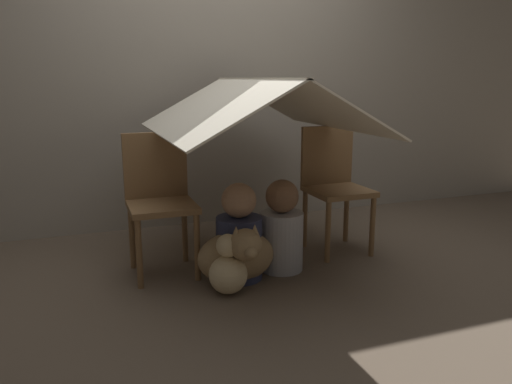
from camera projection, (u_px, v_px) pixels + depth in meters
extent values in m
plane|color=brown|center=(264.00, 269.00, 3.16)|extent=(8.80, 8.80, 0.00)
cube|color=gray|center=(211.00, 69.00, 3.96)|extent=(7.00, 0.05, 2.50)
cylinder|color=brown|center=(139.00, 254.00, 2.83)|extent=(0.04, 0.04, 0.41)
cylinder|color=brown|center=(197.00, 247.00, 2.94)|extent=(0.04, 0.04, 0.41)
cylinder|color=brown|center=(132.00, 237.00, 3.14)|extent=(0.04, 0.04, 0.41)
cylinder|color=brown|center=(185.00, 231.00, 3.25)|extent=(0.04, 0.04, 0.41)
cube|color=brown|center=(162.00, 207.00, 2.99)|extent=(0.40, 0.40, 0.04)
cube|color=brown|center=(155.00, 165.00, 3.10)|extent=(0.39, 0.03, 0.41)
cylinder|color=brown|center=(328.00, 232.00, 3.23)|extent=(0.04, 0.04, 0.41)
cylinder|color=brown|center=(372.00, 227.00, 3.35)|extent=(0.04, 0.04, 0.41)
cylinder|color=brown|center=(305.00, 219.00, 3.54)|extent=(0.04, 0.04, 0.41)
cylinder|color=brown|center=(346.00, 214.00, 3.65)|extent=(0.04, 0.04, 0.41)
cube|color=brown|center=(339.00, 191.00, 3.39)|extent=(0.40, 0.40, 0.04)
cube|color=brown|center=(327.00, 155.00, 3.51)|extent=(0.39, 0.03, 0.41)
cube|color=silver|center=(209.00, 106.00, 2.96)|extent=(0.61, 1.48, 0.33)
cube|color=silver|center=(300.00, 105.00, 3.16)|extent=(0.61, 1.48, 0.33)
cube|color=silver|center=(256.00, 79.00, 3.02)|extent=(0.04, 1.48, 0.01)
cylinder|color=#2D3351|center=(239.00, 248.00, 2.98)|extent=(0.27, 0.27, 0.38)
sphere|color=#9E7556|center=(239.00, 200.00, 2.91)|extent=(0.21, 0.21, 0.21)
cylinder|color=#B2B2B7|center=(282.00, 241.00, 3.11)|extent=(0.27, 0.27, 0.37)
sphere|color=brown|center=(282.00, 196.00, 3.05)|extent=(0.21, 0.21, 0.21)
ellipsoid|color=#9E7F56|center=(236.00, 257.00, 2.93)|extent=(0.46, 0.26, 0.31)
sphere|color=#9E7F56|center=(246.00, 245.00, 2.74)|extent=(0.18, 0.18, 0.18)
ellipsoid|color=#9E7F56|center=(251.00, 253.00, 2.67)|extent=(0.07, 0.09, 0.06)
cone|color=#9E7F56|center=(236.00, 233.00, 2.70)|extent=(0.06, 0.06, 0.08)
cone|color=#9E7F56|center=(255.00, 231.00, 2.74)|extent=(0.06, 0.06, 0.08)
sphere|color=beige|center=(228.00, 274.00, 2.78)|extent=(0.22, 0.22, 0.22)
sphere|color=beige|center=(228.00, 246.00, 2.75)|extent=(0.13, 0.13, 0.13)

